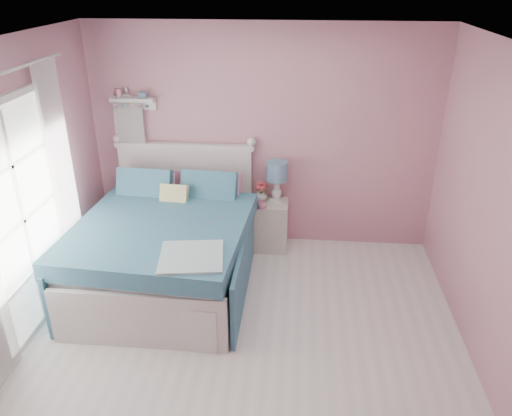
% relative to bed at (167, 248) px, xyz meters
% --- Properties ---
extents(floor, '(4.50, 4.50, 0.00)m').
position_rel_bed_xyz_m(floor, '(0.92, -1.18, -0.41)').
color(floor, white).
rests_on(floor, ground).
extents(room_shell, '(4.50, 4.50, 4.50)m').
position_rel_bed_xyz_m(room_shell, '(0.92, -1.18, 1.17)').
color(room_shell, '#C47C93').
rests_on(room_shell, floor).
extents(bed, '(1.79, 2.18, 1.24)m').
position_rel_bed_xyz_m(bed, '(0.00, 0.00, 0.00)').
color(bed, silver).
rests_on(bed, floor).
extents(nightstand, '(0.41, 0.41, 0.60)m').
position_rel_bed_xyz_m(nightstand, '(1.04, 0.84, -0.11)').
color(nightstand, beige).
rests_on(nightstand, floor).
extents(table_lamp, '(0.25, 0.25, 0.50)m').
position_rel_bed_xyz_m(table_lamp, '(1.10, 0.89, 0.53)').
color(table_lamp, white).
rests_on(table_lamp, nightstand).
extents(vase, '(0.14, 0.14, 0.14)m').
position_rel_bed_xyz_m(vase, '(0.92, 0.90, 0.25)').
color(vase, silver).
rests_on(vase, nightstand).
extents(teacup, '(0.12, 0.12, 0.09)m').
position_rel_bed_xyz_m(teacup, '(0.95, 0.68, 0.23)').
color(teacup, '#C58490').
rests_on(teacup, nightstand).
extents(roses, '(0.14, 0.11, 0.12)m').
position_rel_bed_xyz_m(roses, '(0.92, 0.89, 0.37)').
color(roses, '#CB4550').
rests_on(roses, vase).
extents(wall_shelf, '(0.50, 0.15, 0.25)m').
position_rel_bed_xyz_m(wall_shelf, '(-0.55, 1.01, 1.32)').
color(wall_shelf, silver).
rests_on(wall_shelf, room_shell).
extents(hanging_dress, '(0.34, 0.03, 0.72)m').
position_rel_bed_xyz_m(hanging_dress, '(-0.63, 1.00, 0.99)').
color(hanging_dress, white).
rests_on(hanging_dress, room_shell).
extents(french_door, '(0.04, 1.32, 2.16)m').
position_rel_bed_xyz_m(french_door, '(-1.05, -0.78, 0.66)').
color(french_door, silver).
rests_on(french_door, floor).
extents(curtain_far, '(0.04, 0.40, 2.32)m').
position_rel_bed_xyz_m(curtain_far, '(-1.00, -0.04, 0.77)').
color(curtain_far, white).
rests_on(curtain_far, floor).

